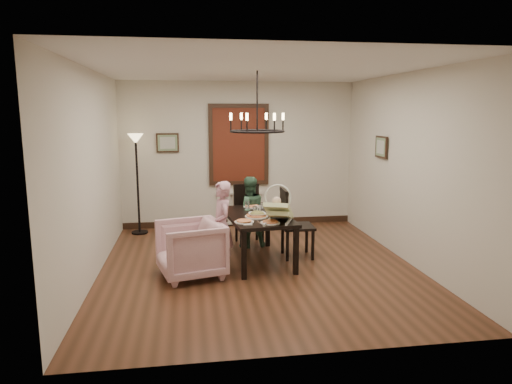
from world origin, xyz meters
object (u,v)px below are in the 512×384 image
object	(u,v)px
chair_far	(249,214)
armchair	(191,249)
chair_right	(298,223)
seated_man	(249,218)
baby_bouncer	(279,209)
elderly_woman	(222,234)
dining_table	(257,220)
drinking_glass	(255,211)
floor_lamp	(138,185)

from	to	relation	value
chair_far	armchair	distance (m)	1.76
chair_right	armchair	xyz separation A→B (m)	(-1.64, -0.62, -0.16)
seated_man	chair_right	bearing A→B (deg)	128.02
baby_bouncer	chair_far	bearing A→B (deg)	120.90
chair_far	chair_right	world-z (taller)	chair_right
chair_right	baby_bouncer	size ratio (longest dim) A/B	1.97
elderly_woman	chair_right	bearing A→B (deg)	100.19
chair_right	armchair	distance (m)	1.76
dining_table	drinking_glass	bearing A→B (deg)	-163.86
armchair	seated_man	bearing A→B (deg)	128.52
armchair	floor_lamp	size ratio (longest dim) A/B	0.47
chair_right	seated_man	world-z (taller)	chair_right
chair_right	floor_lamp	size ratio (longest dim) A/B	0.60
drinking_glass	floor_lamp	size ratio (longest dim) A/B	0.07
armchair	seated_man	size ratio (longest dim) A/B	0.86
armchair	drinking_glass	xyz separation A→B (m)	(0.96, 0.50, 0.39)
chair_right	drinking_glass	world-z (taller)	chair_right
chair_far	drinking_glass	distance (m)	0.98
chair_far	chair_right	distance (m)	1.04
dining_table	elderly_woman	world-z (taller)	elderly_woman
armchair	drinking_glass	size ratio (longest dim) A/B	6.79
elderly_woman	baby_bouncer	size ratio (longest dim) A/B	1.91
chair_far	chair_right	bearing A→B (deg)	-58.68
chair_far	baby_bouncer	bearing A→B (deg)	-87.85
elderly_woman	chair_far	bearing A→B (deg)	146.23
dining_table	chair_far	distance (m)	0.94
armchair	baby_bouncer	bearing A→B (deg)	76.91
baby_bouncer	chair_right	bearing A→B (deg)	76.91
chair_right	armchair	world-z (taller)	chair_right
armchair	baby_bouncer	xyz separation A→B (m)	(1.22, 0.02, 0.51)
baby_bouncer	seated_man	bearing A→B (deg)	123.45
armchair	elderly_woman	world-z (taller)	elderly_woman
dining_table	drinking_glass	world-z (taller)	drinking_glass
chair_far	elderly_woman	xyz separation A→B (m)	(-0.56, -1.26, 0.02)
elderly_woman	floor_lamp	size ratio (longest dim) A/B	0.59
elderly_woman	baby_bouncer	xyz separation A→B (m)	(0.78, -0.16, 0.37)
chair_far	baby_bouncer	distance (m)	1.49
dining_table	floor_lamp	world-z (taller)	floor_lamp
armchair	baby_bouncer	size ratio (longest dim) A/B	1.53
baby_bouncer	floor_lamp	distance (m)	3.21
armchair	seated_man	xyz separation A→B (m)	(0.97, 1.27, 0.11)
dining_table	armchair	xyz separation A→B (m)	(-1.00, -0.51, -0.24)
chair_right	dining_table	bearing A→B (deg)	100.52
seated_man	baby_bouncer	distance (m)	1.34
chair_far	baby_bouncer	xyz separation A→B (m)	(0.22, -1.42, 0.39)
dining_table	armchair	world-z (taller)	armchair
armchair	baby_bouncer	world-z (taller)	baby_bouncer
baby_bouncer	floor_lamp	xyz separation A→B (m)	(-2.15, 2.39, 0.00)
drinking_glass	armchair	bearing A→B (deg)	-152.53
chair_far	baby_bouncer	size ratio (longest dim) A/B	1.84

